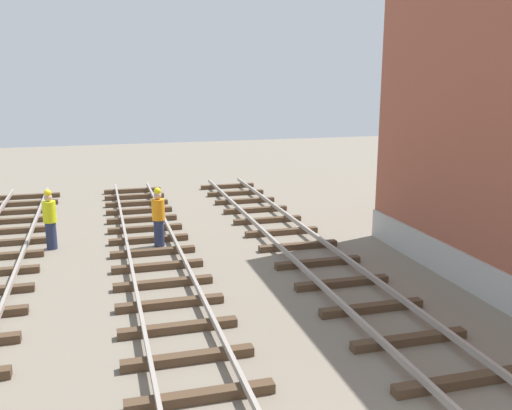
{
  "coord_description": "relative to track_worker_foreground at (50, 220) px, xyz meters",
  "views": [
    {
      "loc": [
        -4.51,
        -4.31,
        5.29
      ],
      "look_at": [
        -0.72,
        9.27,
        2.01
      ],
      "focal_mm": 39.91,
      "sensor_mm": 36.0,
      "label": 1
    }
  ],
  "objects": [
    {
      "name": "track_worker_foreground",
      "position": [
        0.0,
        0.0,
        0.0
      ],
      "size": [
        0.4,
        0.4,
        1.87
      ],
      "color": "#262D4C",
      "rests_on": "ground"
    },
    {
      "name": "track_worker_distant",
      "position": [
        3.22,
        -0.6,
        0.0
      ],
      "size": [
        0.4,
        0.4,
        1.87
      ],
      "color": "#262D4C",
      "rests_on": "ground"
    }
  ]
}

